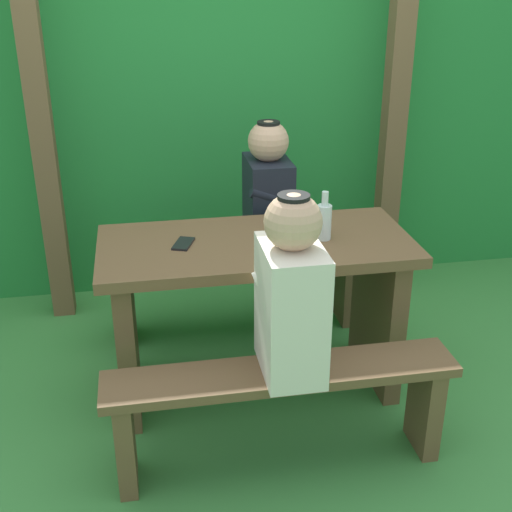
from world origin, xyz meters
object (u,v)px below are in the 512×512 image
Objects in this scene: cell_phone at (183,244)px; bench_near at (281,398)px; bottle_left at (324,221)px; drinking_glass at (284,241)px; person_white_shirt at (291,293)px; person_black_coat at (268,194)px; picnic_table at (256,291)px; bench_far at (238,276)px.

bench_near is at bearing -40.25° from cell_phone.
bench_near is at bearing -119.62° from bottle_left.
cell_phone is (-0.43, 0.13, -0.03)m from drinking_glass.
person_white_shirt and person_black_coat have the same top height.
picnic_table reaches higher than bench_near.
bottle_left reaches higher than bench_near.
bench_near is at bearing -90.00° from bench_far.
bottle_left is (0.30, -0.60, 0.53)m from bench_far.
person_white_shirt is 0.60m from bottle_left.
picnic_table is at bearing -106.47° from person_black_coat.
bench_far is 0.84m from drinking_glass.
drinking_glass reaches higher than bench_far.
person_white_shirt is at bearing -99.22° from drinking_glass.
drinking_glass reaches higher than cell_phone.
picnic_table is at bearing 93.18° from person_white_shirt.
drinking_glass is (0.07, 0.45, 0.02)m from person_white_shirt.
person_black_coat is at bearing 73.53° from picnic_table.
bottle_left reaches higher than cell_phone.
bench_near is 1.00× the size of bench_far.
picnic_table reaches higher than bench_far.
person_black_coat reaches higher than cell_phone.
person_white_shirt is (0.03, 0.00, 0.46)m from bench_near.
picnic_table is at bearing 173.93° from bottle_left.
bottle_left is at bearing -77.03° from person_black_coat.
bottle_left is at bearing 60.38° from bench_near.
drinking_glass is at bearing -157.40° from bottle_left.
bench_far is 6.29× the size of bottle_left.
picnic_table is 0.60m from bench_far.
person_white_shirt reaches higher than picnic_table.
bench_far is at bearing 91.59° from person_white_shirt.
picnic_table is 17.64× the size of drinking_glass.
drinking_glass is 0.57× the size of cell_phone.
person_white_shirt is at bearing -88.41° from bench_far.
cell_phone reaches higher than bench_near.
picnic_table is 1.95× the size of person_black_coat.
person_white_shirt is (0.03, -0.56, 0.27)m from picnic_table.
picnic_table is 6.29× the size of bottle_left.
cell_phone is (-0.62, 0.04, -0.08)m from bottle_left.
bench_far is at bearing 116.89° from bottle_left.
person_white_shirt is 5.14× the size of cell_phone.
bottle_left reaches higher than drinking_glass.
picnic_table is 0.62m from person_white_shirt.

